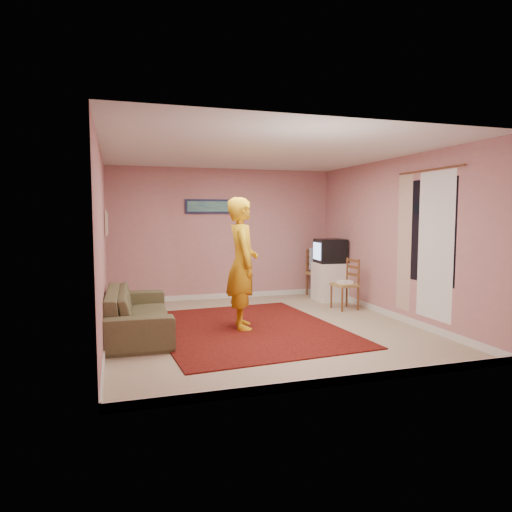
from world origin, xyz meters
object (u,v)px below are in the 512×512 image
object	(u,v)px
crt_tv	(330,251)
chair_b	(345,278)
chair_a	(319,268)
tv_cabinet	(330,281)
person	(242,264)
sofa	(138,311)

from	to	relation	value
crt_tv	chair_b	bearing A→B (deg)	-93.81
crt_tv	chair_a	bearing A→B (deg)	92.63
tv_cabinet	chair_b	distance (m)	0.90
person	sofa	bearing A→B (deg)	92.46
tv_cabinet	chair_b	bearing A→B (deg)	-98.88
sofa	person	xyz separation A→B (m)	(1.50, -0.14, 0.65)
chair_b	person	distance (m)	2.30
crt_tv	chair_b	world-z (taller)	crt_tv
person	crt_tv	bearing A→B (deg)	-45.74
chair_a	sofa	world-z (taller)	chair_a
chair_a	chair_b	size ratio (longest dim) A/B	1.06
tv_cabinet	chair_b	size ratio (longest dim) A/B	1.51
chair_a	chair_b	bearing A→B (deg)	-103.50
crt_tv	chair_b	distance (m)	0.98
chair_b	crt_tv	bearing A→B (deg)	165.70
tv_cabinet	crt_tv	bearing A→B (deg)	175.29
sofa	crt_tv	bearing A→B (deg)	-66.02
crt_tv	chair_a	xyz separation A→B (m)	(0.02, 0.53, -0.39)
person	chair_a	bearing A→B (deg)	-38.16
tv_cabinet	sofa	world-z (taller)	tv_cabinet
person	tv_cabinet	bearing A→B (deg)	-45.82
chair_b	sofa	size ratio (longest dim) A/B	0.23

